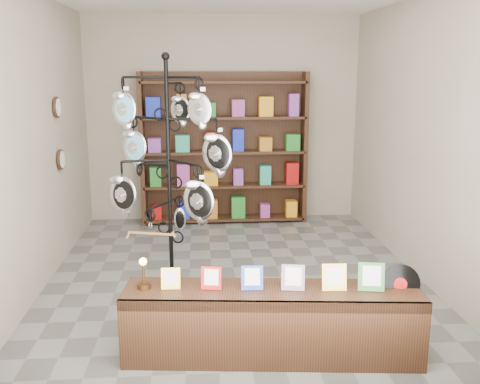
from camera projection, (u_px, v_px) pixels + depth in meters
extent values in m
plane|color=slate|center=(235.00, 278.00, 5.83)|extent=(5.00, 5.00, 0.00)
plane|color=#AA9B88|center=(223.00, 120.00, 7.93)|extent=(4.00, 0.00, 4.00)
plane|color=#AA9B88|center=(265.00, 195.00, 3.07)|extent=(4.00, 0.00, 4.00)
plane|color=#AA9B88|center=(36.00, 143.00, 5.34)|extent=(0.00, 5.00, 5.00)
plane|color=#AA9B88|center=(423.00, 139.00, 5.65)|extent=(0.00, 5.00, 5.00)
cylinder|color=black|center=(173.00, 293.00, 5.38)|extent=(0.62, 0.62, 0.03)
cylinder|color=black|center=(169.00, 183.00, 5.13)|extent=(0.05, 0.05, 2.31)
sphere|color=black|center=(166.00, 56.00, 4.87)|extent=(0.08, 0.08, 0.08)
ellipsoid|color=silver|center=(180.00, 219.00, 5.45)|extent=(0.13, 0.08, 0.24)
cube|color=#BF814F|center=(151.00, 233.00, 4.93)|extent=(0.43, 0.13, 0.04)
cube|color=black|center=(272.00, 323.00, 4.16)|extent=(2.33, 0.70, 0.56)
cube|color=gold|center=(171.00, 278.00, 4.10)|extent=(0.15, 0.07, 0.17)
cube|color=#B90E0E|center=(211.00, 278.00, 4.09)|extent=(0.16, 0.07, 0.18)
cube|color=#263FA5|center=(252.00, 278.00, 4.08)|extent=(0.17, 0.07, 0.19)
cube|color=#E54C33|center=(293.00, 277.00, 4.07)|extent=(0.18, 0.08, 0.20)
cube|color=gold|center=(334.00, 277.00, 4.07)|extent=(0.19, 0.08, 0.21)
cube|color=#337233|center=(371.00, 277.00, 4.06)|extent=(0.20, 0.08, 0.22)
cylinder|color=black|center=(400.00, 284.00, 4.12)|extent=(0.32, 0.10, 0.31)
cylinder|color=#B90E0E|center=(400.00, 284.00, 4.12)|extent=(0.11, 0.04, 0.10)
cylinder|color=#492C14|center=(144.00, 286.00, 4.11)|extent=(0.10, 0.10, 0.04)
cylinder|color=#492C14|center=(144.00, 274.00, 4.09)|extent=(0.02, 0.02, 0.15)
sphere|color=#FFBF59|center=(143.00, 261.00, 4.07)|extent=(0.06, 0.06, 0.06)
cube|color=black|center=(224.00, 147.00, 7.96)|extent=(2.40, 0.04, 2.20)
cube|color=black|center=(143.00, 149.00, 7.71)|extent=(0.06, 0.36, 2.20)
cube|color=black|center=(304.00, 148.00, 7.89)|extent=(0.06, 0.36, 2.20)
cube|color=black|center=(225.00, 218.00, 8.03)|extent=(2.36, 0.36, 0.04)
cube|color=black|center=(224.00, 185.00, 7.92)|extent=(2.36, 0.36, 0.03)
cube|color=black|center=(224.00, 152.00, 7.81)|extent=(2.36, 0.36, 0.04)
cube|color=black|center=(224.00, 118.00, 7.70)|extent=(2.36, 0.36, 0.04)
cube|color=black|center=(224.00, 82.00, 7.59)|extent=(2.36, 0.36, 0.04)
cylinder|color=black|center=(57.00, 107.00, 6.06)|extent=(0.03, 0.24, 0.24)
cylinder|color=black|center=(61.00, 160.00, 6.19)|extent=(0.03, 0.24, 0.24)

